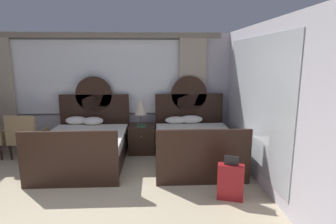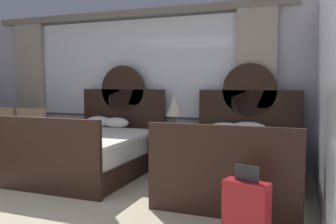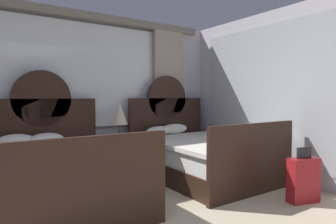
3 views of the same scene
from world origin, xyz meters
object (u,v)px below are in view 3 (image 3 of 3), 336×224
object	(u,v)px
bed_near_window	(59,176)
suitcase_on_floor	(303,180)
nightstand_between_beds	(122,159)
table_lamp_on_nightstand	(119,114)
book_on_nightstand	(125,140)
bed_near_mirror	(200,155)

from	to	relation	value
bed_near_window	suitcase_on_floor	bearing A→B (deg)	-31.90
bed_near_window	suitcase_on_floor	world-z (taller)	bed_near_window
nightstand_between_beds	suitcase_on_floor	world-z (taller)	suitcase_on_floor
table_lamp_on_nightstand	book_on_nightstand	xyz separation A→B (m)	(0.03, -0.15, -0.39)
suitcase_on_floor	book_on_nightstand	bearing A→B (deg)	124.18
table_lamp_on_nightstand	suitcase_on_floor	bearing A→B (deg)	-57.15
bed_near_window	table_lamp_on_nightstand	distance (m)	1.45
nightstand_between_beds	suitcase_on_floor	bearing A→B (deg)	-57.12
bed_near_mirror	suitcase_on_floor	distance (m)	1.62
bed_near_window	book_on_nightstand	bearing A→B (deg)	24.82
bed_near_mirror	nightstand_between_beds	size ratio (longest dim) A/B	3.40
bed_near_mirror	book_on_nightstand	world-z (taller)	bed_near_mirror
bed_near_mirror	book_on_nightstand	xyz separation A→B (m)	(-1.10, 0.52, 0.28)
bed_near_mirror	nightstand_between_beds	distance (m)	1.28
bed_near_mirror	nightstand_between_beds	world-z (taller)	bed_near_mirror
nightstand_between_beds	book_on_nightstand	world-z (taller)	book_on_nightstand
table_lamp_on_nightstand	suitcase_on_floor	xyz separation A→B (m)	(1.45, -2.25, -0.75)
book_on_nightstand	suitcase_on_floor	world-z (taller)	suitcase_on_floor
nightstand_between_beds	bed_near_window	bearing A→B (deg)	-150.35
suitcase_on_floor	bed_near_window	bearing A→B (deg)	148.10
bed_near_window	table_lamp_on_nightstand	size ratio (longest dim) A/B	3.61
bed_near_window	nightstand_between_beds	distance (m)	1.28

